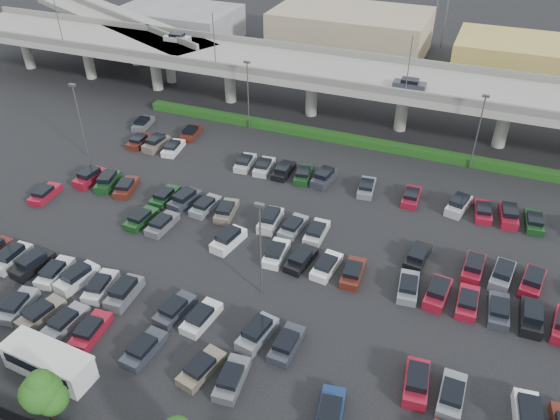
% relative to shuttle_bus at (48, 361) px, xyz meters
% --- Properties ---
extents(ground, '(280.00, 280.00, 0.00)m').
position_rel_shuttle_bus_xyz_m(ground, '(12.15, 23.10, -1.37)').
color(ground, black).
extents(overpass, '(150.00, 13.00, 15.80)m').
position_rel_shuttle_bus_xyz_m(overpass, '(11.93, 55.10, 5.60)').
color(overpass, gray).
rests_on(overpass, ground).
extents(on_ramp, '(50.93, 30.13, 8.80)m').
position_rel_shuttle_bus_xyz_m(on_ramp, '(-39.96, 66.14, 5.49)').
color(on_ramp, gray).
rests_on(on_ramp, ground).
extents(hedge, '(66.00, 1.60, 1.10)m').
position_rel_shuttle_bus_xyz_m(hedge, '(12.15, 48.10, -0.82)').
color(hedge, '#134214').
rests_on(hedge, ground).
extents(shuttle_bus, '(7.96, 3.14, 2.51)m').
position_rel_shuttle_bus_xyz_m(shuttle_bus, '(0.00, 0.00, 0.00)').
color(shuttle_bus, silver).
rests_on(shuttle_bus, ground).
extents(parked_cars, '(63.05, 41.65, 1.67)m').
position_rel_shuttle_bus_xyz_m(parked_cars, '(11.72, 19.54, -0.75)').
color(parked_cars, '#6C6355').
rests_on(parked_cars, ground).
extents(light_poles, '(66.90, 48.38, 10.30)m').
position_rel_shuttle_bus_xyz_m(light_poles, '(8.02, 25.10, 4.87)').
color(light_poles, '#55545A').
rests_on(light_poles, ground).
extents(distant_buildings, '(138.00, 24.00, 9.00)m').
position_rel_shuttle_bus_xyz_m(distant_buildings, '(24.52, 84.91, 2.38)').
color(distant_buildings, slate).
rests_on(distant_buildings, ground).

